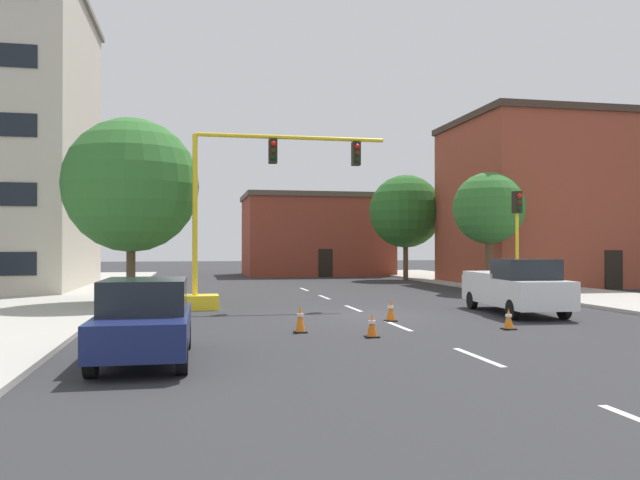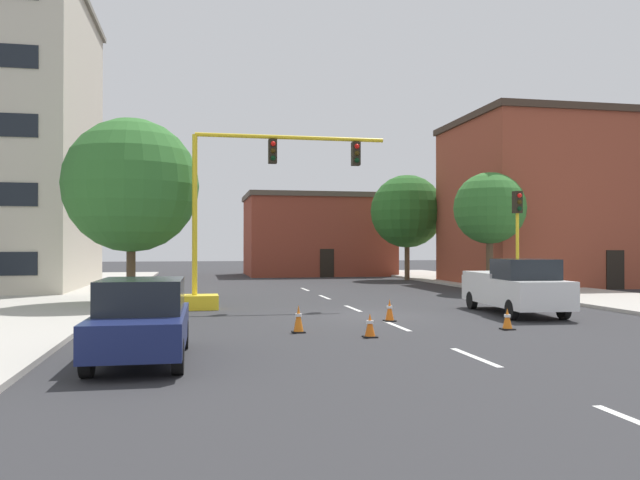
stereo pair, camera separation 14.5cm
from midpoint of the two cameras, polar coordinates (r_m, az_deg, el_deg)
The scene contains 21 objects.
ground_plane at distance 22.49m, azimuth 4.72°, elevation -6.77°, with size 160.00×160.00×0.00m, color #2D2D30.
sidewalk_left at distance 30.23m, azimuth -22.81°, elevation -4.99°, with size 6.00×56.00×0.14m, color #B2ADA3.
sidewalk_right at distance 34.80m, azimuth 20.70°, elevation -4.40°, with size 6.00×56.00×0.14m, color #B2ADA3.
lane_stripe_seg_1 at distance 14.58m, azimuth 14.03°, elevation -10.16°, with size 0.16×2.40×0.01m, color silver.
lane_stripe_seg_2 at distance 19.64m, azimuth 7.13°, elevation -7.67°, with size 0.16×2.40×0.01m, color silver.
lane_stripe_seg_3 at distance 24.89m, azimuth 3.14°, elevation -6.15°, with size 0.16×2.40×0.01m, color silver.
lane_stripe_seg_4 at distance 30.23m, azimuth 0.56°, elevation -5.16°, with size 0.16×2.40×0.01m, color silver.
lane_stripe_seg_5 at distance 35.62m, azimuth -1.24°, elevation -4.45°, with size 0.16×2.40×0.01m, color silver.
building_brick_center at distance 53.17m, azimuth -0.19°, elevation 0.46°, with size 11.99×8.43×6.69m.
building_row_right at distance 43.14m, azimuth 21.27°, elevation 3.19°, with size 13.84×9.92×10.40m.
traffic_signal_gantry at distance 24.90m, azimuth -8.62°, elevation -1.07°, with size 8.43×1.20×6.83m.
traffic_light_pole_right at distance 28.60m, azimuth 17.46°, elevation 1.67°, with size 0.32×0.47×4.80m.
tree_left_near at distance 26.91m, azimuth -16.45°, elevation 4.72°, with size 5.43×5.43×7.62m.
tree_right_far at distance 45.64m, azimuth 7.91°, elevation 2.56°, with size 5.19×5.19×7.49m.
tree_right_mid at distance 34.17m, azimuth 15.10°, elevation 2.75°, with size 3.73×3.73×6.27m.
pickup_truck_white at distance 23.85m, azimuth 17.28°, elevation -4.04°, with size 2.39×5.53×1.99m.
sedan_navy_near_left at distance 14.06m, azimuth -15.46°, elevation -6.88°, with size 1.93×4.53×1.74m.
traffic_cone_roadside_a at distance 17.99m, azimuth -1.71°, elevation -7.11°, with size 0.36×0.36×0.78m.
traffic_cone_roadside_b at distance 20.80m, azimuth 6.47°, elevation -6.30°, with size 0.36×0.36×0.72m.
traffic_cone_roadside_c at distance 17.13m, azimuth 4.75°, elevation -7.67°, with size 0.36×0.36×0.64m.
traffic_cone_roadside_d at distance 19.44m, azimuth 16.68°, elevation -6.82°, with size 0.36×0.36×0.63m.
Camera 2 is at (-6.03, -21.52, 2.45)m, focal length 35.63 mm.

